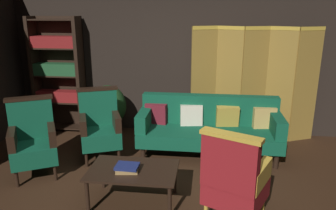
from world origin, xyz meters
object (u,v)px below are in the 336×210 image
velvet_couch (209,125)px  armchair_wing_left (33,140)px  book_tan_leather (127,169)px  book_navy_cloth (127,166)px  folding_screen (254,82)px  bookshelf (58,73)px  potted_plant (108,107)px  coffee_table (133,173)px  armchair_wing_right (100,126)px  armchair_gilt_accent (234,179)px

velvet_couch → armchair_wing_left: armchair_wing_left is taller
book_tan_leather → book_navy_cloth: bearing=90.0°
book_tan_leather → folding_screen: bearing=54.4°
bookshelf → potted_plant: (0.97, -0.24, -0.54)m
folding_screen → velvet_couch: (-0.73, -0.76, -0.53)m
folding_screen → velvet_couch: 1.18m
potted_plant → bookshelf: bearing=166.2°
coffee_table → folding_screen: bearing=54.8°
book_tan_leather → armchair_wing_right: bearing=120.7°
potted_plant → book_tan_leather: size_ratio=3.80×
book_tan_leather → book_navy_cloth: size_ratio=0.95×
armchair_gilt_accent → potted_plant: size_ratio=1.14×
armchair_wing_right → armchair_gilt_accent: bearing=-36.2°
book_navy_cloth → armchair_wing_right: bearing=120.7°
potted_plant → book_navy_cloth: potted_plant is taller
bookshelf → coffee_table: bearing=-50.0°
armchair_wing_right → bookshelf: bearing=135.7°
bookshelf → armchair_wing_left: 1.83m
armchair_wing_right → potted_plant: bearing=98.4°
folding_screen → potted_plant: size_ratio=2.30×
armchair_wing_right → book_navy_cloth: bearing=-59.3°
coffee_table → armchair_gilt_accent: size_ratio=0.96×
velvet_couch → folding_screen: bearing=46.3°
armchair_gilt_accent → potted_plant: (-1.99, 2.19, 0.04)m
folding_screen → bookshelf: 3.43m
bookshelf → book_navy_cloth: bookshelf is taller
coffee_table → book_tan_leather: 0.10m
bookshelf → potted_plant: size_ratio=2.24×
folding_screen → velvet_couch: size_ratio=0.99×
armchair_wing_left → bookshelf: bearing=102.6°
folding_screen → armchair_wing_right: folding_screen is taller
armchair_gilt_accent → velvet_couch: bearing=98.7°
bookshelf → armchair_wing_left: bookshelf is taller
armchair_wing_left → potted_plant: size_ratio=1.14×
armchair_wing_left → book_tan_leather: 1.53m
armchair_wing_right → potted_plant: size_ratio=1.14×
coffee_table → armchair_wing_right: 1.38m
armchair_wing_left → armchair_wing_right: bearing=41.5°
folding_screen → book_tan_leather: 2.86m
coffee_table → book_tan_leather: size_ratio=4.15×
folding_screen → bookshelf: size_ratio=1.03×
folding_screen → bookshelf: bearing=-179.6°
velvet_couch → book_tan_leather: 1.76m
armchair_wing_right → book_navy_cloth: 1.39m
velvet_couch → armchair_wing_left: 2.51m
armchair_wing_left → armchair_wing_right: size_ratio=1.00×
bookshelf → velvet_couch: size_ratio=0.97×
folding_screen → potted_plant: bearing=-173.9°
velvet_couch → armchair_wing_left: size_ratio=2.04×
velvet_couch → potted_plant: 1.81m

